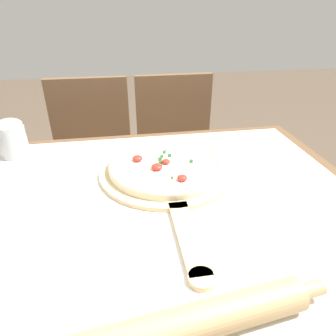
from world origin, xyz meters
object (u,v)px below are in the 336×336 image
at_px(rolling_pin, 188,324).
at_px(flour_cup, 12,138).
at_px(chair_right, 176,152).
at_px(pizza_peel, 168,174).
at_px(chair_left, 94,158).
at_px(pizza, 166,165).

distance_m(rolling_pin, flour_cup, 0.78).
xyz_separation_m(rolling_pin, chair_right, (0.20, 1.10, -0.28)).
bearing_deg(rolling_pin, pizza_peel, 84.35).
distance_m(chair_left, flour_cup, 0.57).
relative_size(chair_left, chair_right, 1.00).
height_order(pizza, rolling_pin, rolling_pin).
height_order(rolling_pin, chair_right, chair_right).
relative_size(pizza_peel, chair_left, 0.69).
relative_size(chair_right, flour_cup, 7.27).
height_order(rolling_pin, chair_left, chair_left).
relative_size(rolling_pin, chair_right, 0.52).
bearing_deg(chair_right, chair_left, 179.79).
bearing_deg(chair_left, chair_right, 0.71).
xyz_separation_m(pizza, chair_left, (-0.27, 0.62, -0.27)).
bearing_deg(flour_cup, chair_left, 66.43).
xyz_separation_m(pizza, flour_cup, (-0.46, 0.18, 0.04)).
bearing_deg(chair_left, pizza, -66.00).
xyz_separation_m(pizza_peel, rolling_pin, (-0.05, -0.46, 0.02)).
distance_m(rolling_pin, chair_left, 1.16).
height_order(pizza_peel, chair_right, chair_right).
bearing_deg(chair_right, flour_cup, -144.66).
relative_size(pizza_peel, chair_right, 0.69).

